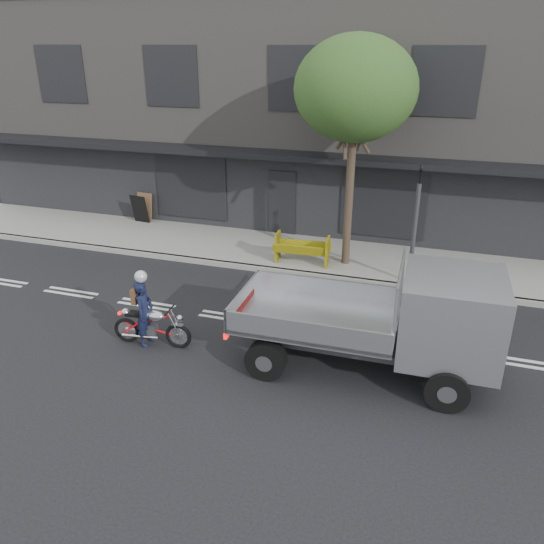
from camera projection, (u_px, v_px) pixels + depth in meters
The scene contains 11 objects.
ground at pixel (230, 317), 13.55m from camera, with size 80.00×80.00×0.00m, color black.
sidewalk at pixel (282, 251), 17.63m from camera, with size 32.00×3.20×0.15m, color gray.
kerb at pixel (267, 269), 16.23m from camera, with size 32.00×0.20×0.15m, color gray.
building_main at pixel (329, 108), 21.84m from camera, with size 26.00×10.00×8.00m, color slate.
street_tree at pixel (355, 90), 14.51m from camera, with size 3.40×3.40×6.74m.
traffic_light_pole at pixel (414, 232), 14.64m from camera, with size 0.12×0.12×3.50m.
motorcycle at pixel (152, 325), 12.15m from camera, with size 1.90×0.55×0.98m.
rider at pixel (145, 313), 12.08m from camera, with size 0.57×0.38×1.58m, color black.
flatbed_ute at pixel (425, 317), 10.59m from camera, with size 5.36×2.29×2.47m.
construction_barrier at pixel (300, 251), 16.13m from camera, with size 1.70×0.68×0.95m, color #FFEC0D, non-canonical shape.
sandwich_board at pixel (140, 209), 20.02m from camera, with size 0.67×0.45×1.06m, color black, non-canonical shape.
Camera 1 is at (4.69, -11.07, 6.45)m, focal length 35.00 mm.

